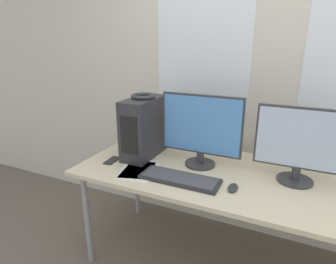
{
  "coord_description": "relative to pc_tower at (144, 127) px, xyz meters",
  "views": [
    {
      "loc": [
        0.16,
        -1.22,
        1.57
      ],
      "look_at": [
        -0.6,
        0.42,
        0.97
      ],
      "focal_mm": 30.0,
      "sensor_mm": 36.0,
      "label": 1
    }
  ],
  "objects": [
    {
      "name": "mouse",
      "position": [
        0.72,
        -0.24,
        -0.2
      ],
      "size": [
        0.06,
        0.11,
        0.02
      ],
      "color": "#2D2D2D",
      "rests_on": "desk"
    },
    {
      "name": "headphones",
      "position": [
        0.0,
        0.0,
        0.23
      ],
      "size": [
        0.17,
        0.17,
        0.03
      ],
      "color": "#333338",
      "rests_on": "pc_tower"
    },
    {
      "name": "keyboard",
      "position": [
        0.4,
        -0.26,
        -0.21
      ],
      "size": [
        0.5,
        0.18,
        0.02
      ],
      "color": "#28282D",
      "rests_on": "desk"
    },
    {
      "name": "cell_phone",
      "position": [
        -0.16,
        -0.2,
        -0.21
      ],
      "size": [
        0.07,
        0.14,
        0.01
      ],
      "rotation": [
        0.0,
        0.0,
        0.05
      ],
      "color": "#232328",
      "rests_on": "desk"
    },
    {
      "name": "wall_back",
      "position": [
        0.82,
        0.5,
        0.39
      ],
      "size": [
        8.0,
        0.07,
        2.7
      ],
      "color": "beige",
      "rests_on": "ground_plane"
    },
    {
      "name": "desk",
      "position": [
        0.82,
        -0.05,
        -0.26
      ],
      "size": [
        2.32,
        0.85,
        0.75
      ],
      "color": "beige",
      "rests_on": "ground_plane"
    },
    {
      "name": "monitor_right_near",
      "position": [
        1.04,
        0.02,
        0.03
      ],
      "size": [
        0.51,
        0.21,
        0.46
      ],
      "color": "#333338",
      "rests_on": "desk"
    },
    {
      "name": "monitor_main",
      "position": [
        0.44,
        0.01,
        0.04
      ],
      "size": [
        0.55,
        0.21,
        0.49
      ],
      "color": "#333338",
      "rests_on": "desk"
    },
    {
      "name": "pc_tower",
      "position": [
        0.0,
        0.0,
        0.0
      ],
      "size": [
        0.19,
        0.41,
        0.43
      ],
      "color": "#2D2D33",
      "rests_on": "desk"
    },
    {
      "name": "paper_sheet_left",
      "position": [
        0.08,
        -0.23,
        -0.22
      ],
      "size": [
        0.29,
        0.34,
        0.0
      ],
      "rotation": [
        0.0,
        0.0,
        0.3
      ],
      "color": "white",
      "rests_on": "desk"
    },
    {
      "name": "paper_sheet_front",
      "position": [
        0.1,
        -0.25,
        -0.22
      ],
      "size": [
        0.26,
        0.33,
        0.0
      ],
      "rotation": [
        0.0,
        0.0,
        0.19
      ],
      "color": "white",
      "rests_on": "desk"
    }
  ]
}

